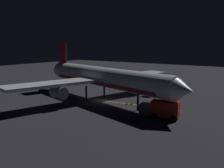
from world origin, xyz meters
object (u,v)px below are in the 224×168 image
at_px(ground_crew_worker, 154,105).
at_px(baggage_truck, 161,109).
at_px(catering_truck, 156,89).
at_px(traffic_cone_near_right, 93,108).
at_px(traffic_cone_near_left, 131,103).
at_px(traffic_cone_under_wing, 154,97).
at_px(traffic_cone_far, 127,103).
at_px(airliner, 102,78).

bearing_deg(ground_crew_worker, baggage_truck, 39.90).
relative_size(catering_truck, traffic_cone_near_right, 10.21).
bearing_deg(traffic_cone_near_left, traffic_cone_near_right, -26.68).
height_order(traffic_cone_near_left, traffic_cone_near_right, same).
xyz_separation_m(traffic_cone_near_left, traffic_cone_under_wing, (-7.70, 0.83, 0.00)).
bearing_deg(traffic_cone_far, baggage_truck, 65.02).
xyz_separation_m(ground_crew_worker, traffic_cone_near_left, (-1.24, -5.19, -0.64)).
height_order(catering_truck, traffic_cone_under_wing, catering_truck).
bearing_deg(ground_crew_worker, traffic_cone_far, -96.67).
xyz_separation_m(traffic_cone_near_left, traffic_cone_near_right, (6.76, -3.40, 0.00)).
xyz_separation_m(airliner, baggage_truck, (4.30, 14.59, -3.17)).
distance_m(ground_crew_worker, traffic_cone_under_wing, 9.97).
bearing_deg(airliner, catering_truck, 151.18).
distance_m(airliner, traffic_cone_near_left, 7.87).
distance_m(traffic_cone_near_right, traffic_cone_under_wing, 15.07).
xyz_separation_m(baggage_truck, traffic_cone_near_left, (-4.56, -7.97, -1.07)).
relative_size(catering_truck, traffic_cone_far, 10.21).
xyz_separation_m(baggage_truck, traffic_cone_near_right, (2.20, -11.37, -1.07)).
relative_size(airliner, traffic_cone_under_wing, 72.39).
bearing_deg(traffic_cone_near_right, traffic_cone_under_wing, 163.71).
xyz_separation_m(airliner, traffic_cone_near_left, (-0.26, 6.62, -4.24)).
distance_m(airliner, catering_truck, 13.28).
distance_m(catering_truck, traffic_cone_far, 11.60).
height_order(baggage_truck, traffic_cone_under_wing, baggage_truck).
bearing_deg(catering_truck, traffic_cone_far, -0.97).
xyz_separation_m(airliner, catering_truck, (-11.26, 6.20, -3.34)).
height_order(catering_truck, traffic_cone_far, catering_truck).
relative_size(traffic_cone_near_left, traffic_cone_under_wing, 1.00).
distance_m(catering_truck, traffic_cone_near_right, 18.03).
xyz_separation_m(ground_crew_worker, traffic_cone_under_wing, (-8.94, -4.36, -0.64)).
bearing_deg(traffic_cone_near_left, baggage_truck, 60.23).
bearing_deg(baggage_truck, traffic_cone_near_left, -119.77).
height_order(airliner, catering_truck, airliner).
height_order(traffic_cone_near_right, traffic_cone_under_wing, same).
relative_size(traffic_cone_near_left, traffic_cone_far, 1.00).
bearing_deg(traffic_cone_under_wing, ground_crew_worker, 26.01).
xyz_separation_m(baggage_truck, catering_truck, (-15.56, -8.39, -0.17)).
bearing_deg(baggage_truck, airliner, -106.40).
height_order(airliner, ground_crew_worker, airliner).
bearing_deg(traffic_cone_near_right, catering_truck, 170.49).
distance_m(traffic_cone_near_right, traffic_cone_far, 6.79).
distance_m(ground_crew_worker, traffic_cone_far, 5.88).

